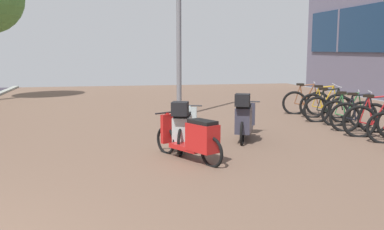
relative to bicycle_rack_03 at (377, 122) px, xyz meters
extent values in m
cube|color=slate|center=(4.39, 9.78, 2.35)|extent=(0.10, 0.12, 1.85)
torus|color=black|center=(-0.20, -0.55, -0.05)|extent=(0.62, 0.40, 0.68)
torus|color=black|center=(-0.31, 0.14, -0.02)|extent=(0.70, 0.37, 0.74)
cylinder|color=maroon|center=(0.06, -0.03, 0.24)|extent=(0.32, 0.17, 0.64)
cylinder|color=maroon|center=(-0.12, 0.06, 0.22)|extent=(0.15, 0.09, 0.59)
cylinder|color=maroon|center=(0.01, -0.01, 0.53)|extent=(0.40, 0.21, 0.09)
cylinder|color=maroon|center=(-0.19, 0.09, -0.05)|extent=(0.26, 0.14, 0.08)
cylinder|color=maroon|center=(-0.24, 0.11, 0.24)|extent=(0.17, 0.10, 0.54)
cube|color=black|center=(-0.17, 0.08, 0.55)|extent=(0.24, 0.17, 0.06)
torus|color=black|center=(-0.27, 0.83, -0.03)|extent=(0.68, 0.35, 0.71)
torus|color=black|center=(0.31, 0.58, -0.03)|extent=(0.68, 0.35, 0.71)
cylinder|color=black|center=(0.08, 0.68, 0.23)|extent=(0.30, 0.16, 0.63)
cylinder|color=black|center=(-0.10, 0.75, 0.20)|extent=(0.14, 0.09, 0.57)
cylinder|color=black|center=(0.03, 0.70, 0.51)|extent=(0.36, 0.18, 0.08)
cylinder|color=black|center=(-0.16, 0.78, -0.06)|extent=(0.23, 0.12, 0.08)
cylinder|color=black|center=(-0.21, 0.80, 0.23)|extent=(0.16, 0.09, 0.52)
cylinder|color=black|center=(0.25, 0.60, 0.25)|extent=(0.14, 0.08, 0.57)
cube|color=black|center=(-0.14, 0.77, 0.52)|extent=(0.24, 0.17, 0.06)
cylinder|color=#ADADB2|center=(0.20, 0.62, 0.58)|extent=(0.21, 0.45, 0.02)
torus|color=black|center=(-0.12, 1.56, -0.05)|extent=(0.62, 0.39, 0.68)
torus|color=black|center=(0.44, 1.25, -0.05)|extent=(0.62, 0.39, 0.68)
cylinder|color=#2B6837|center=(0.22, 1.38, 0.20)|extent=(0.29, 0.19, 0.60)
cylinder|color=#2B6837|center=(0.05, 1.47, 0.17)|extent=(0.14, 0.10, 0.54)
cylinder|color=#2B6837|center=(0.17, 1.40, 0.47)|extent=(0.36, 0.22, 0.08)
cylinder|color=#2B6837|center=(-0.01, 1.50, -0.07)|extent=(0.23, 0.15, 0.07)
cylinder|color=#2B6837|center=(-0.06, 1.53, 0.20)|extent=(0.16, 0.10, 0.50)
cylinder|color=#2B6837|center=(0.39, 1.28, 0.22)|extent=(0.14, 0.10, 0.54)
cube|color=black|center=(0.00, 1.50, 0.48)|extent=(0.24, 0.19, 0.06)
cylinder|color=#ADADB2|center=(0.34, 1.31, 0.54)|extent=(0.26, 0.43, 0.02)
torus|color=black|center=(-0.30, 2.19, -0.03)|extent=(0.71, 0.23, 0.71)
torus|color=black|center=(0.35, 2.04, -0.03)|extent=(0.71, 0.23, 0.71)
cylinder|color=black|center=(0.09, 2.10, 0.23)|extent=(0.32, 0.11, 0.63)
cylinder|color=black|center=(-0.11, 2.14, 0.20)|extent=(0.15, 0.07, 0.57)
cylinder|color=black|center=(0.04, 2.11, 0.51)|extent=(0.40, 0.13, 0.08)
cylinder|color=black|center=(-0.18, 2.16, -0.06)|extent=(0.26, 0.09, 0.08)
cylinder|color=black|center=(-0.23, 2.17, 0.23)|extent=(0.17, 0.06, 0.52)
cylinder|color=black|center=(0.29, 2.05, 0.25)|extent=(0.15, 0.06, 0.57)
cube|color=black|center=(-0.16, 2.15, 0.52)|extent=(0.23, 0.14, 0.06)
cylinder|color=#ADADB2|center=(0.23, 2.06, 0.58)|extent=(0.13, 0.47, 0.02)
torus|color=black|center=(-0.07, 2.93, -0.03)|extent=(0.70, 0.30, 0.72)
torus|color=black|center=(0.57, 2.70, -0.03)|extent=(0.70, 0.30, 0.72)
cylinder|color=#BE8C1A|center=(0.31, 2.79, 0.23)|extent=(0.32, 0.14, 0.63)
cylinder|color=#BE8C1A|center=(0.12, 2.86, 0.20)|extent=(0.15, 0.08, 0.57)
cylinder|color=#BE8C1A|center=(0.26, 2.81, 0.51)|extent=(0.40, 0.17, 0.08)
cylinder|color=#BE8C1A|center=(0.05, 2.88, -0.05)|extent=(0.26, 0.11, 0.08)
cylinder|color=#BE8C1A|center=(0.00, 2.90, 0.23)|extent=(0.17, 0.08, 0.52)
cylinder|color=#BE8C1A|center=(0.51, 2.72, 0.25)|extent=(0.15, 0.08, 0.57)
cube|color=black|center=(0.07, 2.88, 0.53)|extent=(0.24, 0.16, 0.06)
cylinder|color=#ADADB2|center=(0.45, 2.74, 0.59)|extent=(0.18, 0.46, 0.02)
torus|color=black|center=(-0.28, 3.64, -0.03)|extent=(0.69, 0.33, 0.72)
torus|color=black|center=(0.33, 3.40, -0.03)|extent=(0.69, 0.33, 0.72)
cylinder|color=brown|center=(0.08, 3.49, 0.23)|extent=(0.31, 0.15, 0.63)
cylinder|color=brown|center=(-0.10, 3.57, 0.20)|extent=(0.14, 0.09, 0.57)
cylinder|color=brown|center=(0.04, 3.51, 0.51)|extent=(0.39, 0.18, 0.08)
cylinder|color=brown|center=(-0.17, 3.60, -0.05)|extent=(0.25, 0.12, 0.08)
cylinder|color=brown|center=(-0.22, 3.62, 0.23)|extent=(0.17, 0.09, 0.52)
cylinder|color=brown|center=(0.27, 3.42, 0.25)|extent=(0.15, 0.08, 0.57)
cube|color=black|center=(-0.15, 3.59, 0.53)|extent=(0.24, 0.17, 0.06)
cylinder|color=#ADADB2|center=(0.22, 3.44, 0.59)|extent=(0.20, 0.45, 0.02)
torus|color=black|center=(-4.40, -0.80, -0.12)|extent=(0.21, 0.52, 0.53)
torus|color=black|center=(-4.03, 0.35, -0.12)|extent=(0.21, 0.52, 0.53)
cube|color=#A3AEAD|center=(-4.21, -0.22, -0.14)|extent=(0.48, 0.73, 0.08)
cube|color=#A3AEAD|center=(-4.33, -0.59, 0.09)|extent=(0.45, 0.60, 0.46)
cube|color=black|center=(-4.33, -0.59, 0.35)|extent=(0.40, 0.54, 0.06)
cylinder|color=#A3AEAD|center=(-4.03, 0.33, 0.14)|extent=(0.10, 0.14, 0.53)
cube|color=#A3AEAD|center=(-4.06, 0.25, 0.12)|extent=(0.33, 0.18, 0.52)
cylinder|color=black|center=(-4.04, 0.30, 0.40)|extent=(0.50, 0.19, 0.03)
cube|color=black|center=(-4.42, -0.84, 0.50)|extent=(0.35, 0.35, 0.24)
torus|color=black|center=(-3.05, -0.13, -0.12)|extent=(0.25, 0.49, 0.51)
torus|color=black|center=(-2.55, 1.04, -0.12)|extent=(0.25, 0.49, 0.51)
cube|color=#333340|center=(-2.80, 0.45, -0.15)|extent=(0.54, 0.77, 0.08)
cube|color=#333340|center=(-2.96, 0.08, 0.11)|extent=(0.50, 0.63, 0.52)
cube|color=black|center=(-2.96, 0.08, 0.40)|extent=(0.44, 0.57, 0.06)
cylinder|color=#333340|center=(-2.55, 1.01, 0.13)|extent=(0.11, 0.14, 0.51)
cube|color=#333340|center=(-2.58, 0.95, 0.10)|extent=(0.33, 0.20, 0.50)
cylinder|color=black|center=(-2.56, 0.99, 0.38)|extent=(0.49, 0.23, 0.03)
cube|color=black|center=(-3.07, -0.18, 0.55)|extent=(0.37, 0.37, 0.24)
torus|color=black|center=(-4.03, -1.66, -0.12)|extent=(0.30, 0.48, 0.53)
torus|color=black|center=(-4.64, -0.58, -0.12)|extent=(0.30, 0.48, 0.53)
cube|color=#B01B1A|center=(-4.34, -1.12, -0.14)|extent=(0.58, 0.74, 0.08)
cube|color=#B01B1A|center=(-4.14, -1.47, 0.09)|extent=(0.53, 0.62, 0.46)
cube|color=black|center=(-4.14, -1.47, 0.35)|extent=(0.47, 0.56, 0.06)
cylinder|color=#B01B1A|center=(-4.63, -0.60, 0.14)|extent=(0.12, 0.14, 0.53)
cube|color=#B01B1A|center=(-4.59, -0.67, 0.12)|extent=(0.32, 0.23, 0.52)
cylinder|color=black|center=(-4.62, -0.62, 0.41)|extent=(0.47, 0.28, 0.03)
cylinder|color=slate|center=(-3.67, 3.88, 2.64)|extent=(0.14, 0.14, 5.98)
camera|label=1|loc=(-5.67, -8.53, 1.54)|focal=41.68mm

